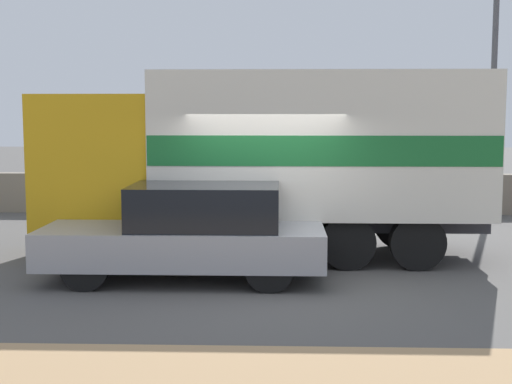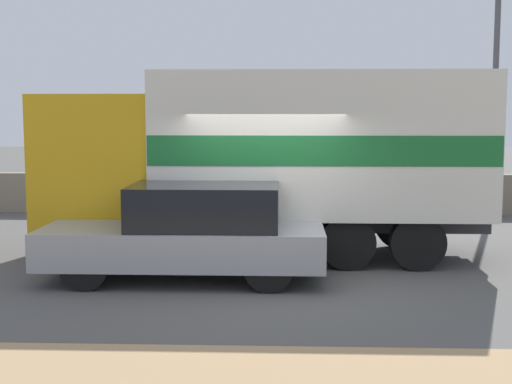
# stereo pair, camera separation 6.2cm
# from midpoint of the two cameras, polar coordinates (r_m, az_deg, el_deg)

# --- Properties ---
(ground_plane) EXTENTS (80.00, 80.00, 0.00)m
(ground_plane) POSITION_cam_midpoint_polar(r_m,az_deg,el_deg) (10.61, 0.82, -7.39)
(ground_plane) COLOR #514F4C
(stone_wall_backdrop) EXTENTS (60.00, 0.35, 0.99)m
(stone_wall_backdrop) POSITION_cam_midpoint_polar(r_m,az_deg,el_deg) (17.84, 1.43, -0.10)
(stone_wall_backdrop) COLOR gray
(stone_wall_backdrop) RESTS_ON ground_plane
(street_lamp) EXTENTS (0.56, 0.28, 7.29)m
(street_lamp) POSITION_cam_midpoint_polar(r_m,az_deg,el_deg) (18.14, 18.80, 11.40)
(street_lamp) COLOR #4C4C51
(street_lamp) RESTS_ON ground_plane
(box_truck) EXTENTS (7.56, 2.36, 3.19)m
(box_truck) POSITION_cam_midpoint_polar(r_m,az_deg,el_deg) (12.33, 1.52, 3.10)
(box_truck) COLOR gold
(box_truck) RESTS_ON ground_plane
(car_hatchback) EXTENTS (4.23, 1.77, 1.46)m
(car_hatchback) POSITION_cam_midpoint_polar(r_m,az_deg,el_deg) (10.85, -5.06, -3.18)
(car_hatchback) COLOR #9E9EA3
(car_hatchback) RESTS_ON ground_plane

